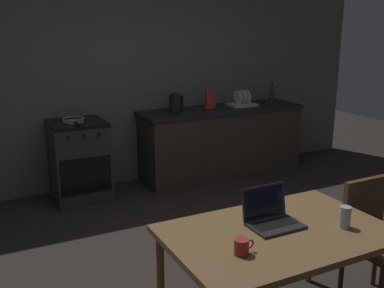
{
  "coord_description": "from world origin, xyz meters",
  "views": [
    {
      "loc": [
        -1.66,
        -2.76,
        1.91
      ],
      "look_at": [
        0.15,
        0.8,
        0.85
      ],
      "focal_mm": 41.94,
      "sensor_mm": 36.0,
      "label": 1
    }
  ],
  "objects_px": {
    "dining_table": "(278,241)",
    "electric_kettle": "(175,103)",
    "stove_oven": "(79,160)",
    "cereal_box": "(210,99)",
    "laptop": "(272,218)",
    "frying_pan": "(73,120)",
    "bottle": "(272,94)",
    "drinking_glass": "(345,217)",
    "coffee_mug": "(242,247)",
    "chair": "(373,234)",
    "dish_rack": "(242,102)"
  },
  "relations": [
    {
      "from": "dining_table",
      "to": "electric_kettle",
      "type": "relative_size",
      "value": 5.91
    },
    {
      "from": "stove_oven",
      "to": "cereal_box",
      "type": "distance_m",
      "value": 1.78
    },
    {
      "from": "dining_table",
      "to": "laptop",
      "type": "bearing_deg",
      "value": 80.09
    },
    {
      "from": "frying_pan",
      "to": "cereal_box",
      "type": "height_order",
      "value": "cereal_box"
    },
    {
      "from": "dining_table",
      "to": "cereal_box",
      "type": "height_order",
      "value": "cereal_box"
    },
    {
      "from": "electric_kettle",
      "to": "bottle",
      "type": "distance_m",
      "value": 1.4
    },
    {
      "from": "frying_pan",
      "to": "drinking_glass",
      "type": "height_order",
      "value": "frying_pan"
    },
    {
      "from": "laptop",
      "to": "coffee_mug",
      "type": "distance_m",
      "value": 0.44
    },
    {
      "from": "electric_kettle",
      "to": "cereal_box",
      "type": "relative_size",
      "value": 0.93
    },
    {
      "from": "electric_kettle",
      "to": "bottle",
      "type": "bearing_deg",
      "value": -2.05
    },
    {
      "from": "laptop",
      "to": "electric_kettle",
      "type": "relative_size",
      "value": 1.4
    },
    {
      "from": "stove_oven",
      "to": "drinking_glass",
      "type": "height_order",
      "value": "stove_oven"
    },
    {
      "from": "drinking_glass",
      "to": "bottle",
      "type": "bearing_deg",
      "value": 60.81
    },
    {
      "from": "dining_table",
      "to": "cereal_box",
      "type": "xyz_separation_m",
      "value": [
        1.16,
        2.92,
        0.36
      ]
    },
    {
      "from": "electric_kettle",
      "to": "drinking_glass",
      "type": "xyz_separation_m",
      "value": [
        -0.28,
        -3.05,
        -0.22
      ]
    },
    {
      "from": "stove_oven",
      "to": "chair",
      "type": "height_order",
      "value": "stove_oven"
    },
    {
      "from": "coffee_mug",
      "to": "drinking_glass",
      "type": "distance_m",
      "value": 0.74
    },
    {
      "from": "dish_rack",
      "to": "dining_table",
      "type": "bearing_deg",
      "value": -119.27
    },
    {
      "from": "dining_table",
      "to": "electric_kettle",
      "type": "height_order",
      "value": "electric_kettle"
    },
    {
      "from": "stove_oven",
      "to": "coffee_mug",
      "type": "bearing_deg",
      "value": -86.65
    },
    {
      "from": "electric_kettle",
      "to": "dish_rack",
      "type": "xyz_separation_m",
      "value": [
        0.96,
        0.0,
        -0.06
      ]
    },
    {
      "from": "drinking_glass",
      "to": "dish_rack",
      "type": "bearing_deg",
      "value": 67.88
    },
    {
      "from": "dining_table",
      "to": "cereal_box",
      "type": "distance_m",
      "value": 3.17
    },
    {
      "from": "chair",
      "to": "coffee_mug",
      "type": "xyz_separation_m",
      "value": [
        -1.2,
        -0.16,
        0.26
      ]
    },
    {
      "from": "dining_table",
      "to": "chair",
      "type": "distance_m",
      "value": 0.86
    },
    {
      "from": "chair",
      "to": "laptop",
      "type": "distance_m",
      "value": 0.88
    },
    {
      "from": "dining_table",
      "to": "chair",
      "type": "bearing_deg",
      "value": 1.25
    },
    {
      "from": "electric_kettle",
      "to": "cereal_box",
      "type": "distance_m",
      "value": 0.49
    },
    {
      "from": "chair",
      "to": "cereal_box",
      "type": "relative_size",
      "value": 3.57
    },
    {
      "from": "dining_table",
      "to": "coffee_mug",
      "type": "distance_m",
      "value": 0.39
    },
    {
      "from": "drinking_glass",
      "to": "cereal_box",
      "type": "height_order",
      "value": "cereal_box"
    },
    {
      "from": "bottle",
      "to": "coffee_mug",
      "type": "relative_size",
      "value": 2.32
    },
    {
      "from": "coffee_mug",
      "to": "dish_rack",
      "type": "height_order",
      "value": "dish_rack"
    },
    {
      "from": "laptop",
      "to": "bottle",
      "type": "relative_size",
      "value": 1.14
    },
    {
      "from": "stove_oven",
      "to": "bottle",
      "type": "xyz_separation_m",
      "value": [
        2.59,
        -0.05,
        0.58
      ]
    },
    {
      "from": "dining_table",
      "to": "coffee_mug",
      "type": "height_order",
      "value": "coffee_mug"
    },
    {
      "from": "laptop",
      "to": "cereal_box",
      "type": "height_order",
      "value": "cereal_box"
    },
    {
      "from": "frying_pan",
      "to": "laptop",
      "type": "bearing_deg",
      "value": -78.11
    },
    {
      "from": "stove_oven",
      "to": "frying_pan",
      "type": "bearing_deg",
      "value": -145.81
    },
    {
      "from": "drinking_glass",
      "to": "laptop",
      "type": "bearing_deg",
      "value": 147.99
    },
    {
      "from": "laptop",
      "to": "cereal_box",
      "type": "bearing_deg",
      "value": 66.31
    },
    {
      "from": "bottle",
      "to": "cereal_box",
      "type": "xyz_separation_m",
      "value": [
        -0.9,
        0.07,
        -0.01
      ]
    },
    {
      "from": "coffee_mug",
      "to": "drinking_glass",
      "type": "xyz_separation_m",
      "value": [
        0.74,
        -0.0,
        0.02
      ]
    },
    {
      "from": "electric_kettle",
      "to": "drinking_glass",
      "type": "height_order",
      "value": "electric_kettle"
    },
    {
      "from": "bottle",
      "to": "frying_pan",
      "type": "relative_size",
      "value": 0.68
    },
    {
      "from": "bottle",
      "to": "laptop",
      "type": "bearing_deg",
      "value": -126.54
    },
    {
      "from": "laptop",
      "to": "chair",
      "type": "bearing_deg",
      "value": -6.76
    },
    {
      "from": "drinking_glass",
      "to": "stove_oven",
      "type": "bearing_deg",
      "value": 106.83
    },
    {
      "from": "dish_rack",
      "to": "coffee_mug",
      "type": "bearing_deg",
      "value": -123.07
    },
    {
      "from": "chair",
      "to": "drinking_glass",
      "type": "height_order",
      "value": "chair"
    }
  ]
}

